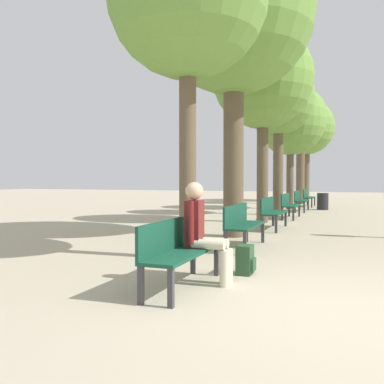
% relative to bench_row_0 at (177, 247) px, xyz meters
% --- Properties ---
extents(ground_plane, '(80.00, 80.00, 0.00)m').
position_rel_bench_row_0_xyz_m(ground_plane, '(1.87, -0.30, -0.50)').
color(ground_plane, '#B7A88E').
extents(bench_row_0, '(0.44, 1.69, 0.84)m').
position_rel_bench_row_0_xyz_m(bench_row_0, '(0.00, 0.00, 0.00)').
color(bench_row_0, '#144733').
rests_on(bench_row_0, ground_plane).
extents(bench_row_1, '(0.44, 1.69, 0.84)m').
position_rel_bench_row_0_xyz_m(bench_row_1, '(0.00, 3.27, 0.00)').
color(bench_row_1, '#144733').
rests_on(bench_row_1, ground_plane).
extents(bench_row_2, '(0.44, 1.69, 0.84)m').
position_rel_bench_row_0_xyz_m(bench_row_2, '(0.00, 6.54, 0.00)').
color(bench_row_2, '#144733').
rests_on(bench_row_2, ground_plane).
extents(bench_row_3, '(0.44, 1.69, 0.84)m').
position_rel_bench_row_0_xyz_m(bench_row_3, '(0.00, 9.81, 0.00)').
color(bench_row_3, '#144733').
rests_on(bench_row_3, ground_plane).
extents(bench_row_4, '(0.44, 1.69, 0.84)m').
position_rel_bench_row_0_xyz_m(bench_row_4, '(0.00, 13.08, 0.00)').
color(bench_row_4, '#144733').
rests_on(bench_row_4, ground_plane).
extents(bench_row_5, '(0.44, 1.69, 0.84)m').
position_rel_bench_row_0_xyz_m(bench_row_5, '(0.00, 16.35, 0.00)').
color(bench_row_5, '#144733').
rests_on(bench_row_5, ground_plane).
extents(tree_row_0, '(2.69, 2.69, 5.70)m').
position_rel_bench_row_0_xyz_m(tree_row_0, '(-0.57, 1.83, 3.82)').
color(tree_row_0, brown).
rests_on(tree_row_0, ground_plane).
extents(tree_row_1, '(3.68, 3.68, 6.98)m').
position_rel_bench_row_0_xyz_m(tree_row_1, '(-0.57, 4.77, 4.57)').
color(tree_row_1, brown).
rests_on(tree_row_1, ground_plane).
extents(tree_row_2, '(3.07, 3.07, 5.94)m').
position_rel_bench_row_0_xyz_m(tree_row_2, '(-0.57, 8.18, 3.86)').
color(tree_row_2, brown).
rests_on(tree_row_2, ground_plane).
extents(tree_row_3, '(2.65, 2.65, 5.63)m').
position_rel_bench_row_0_xyz_m(tree_row_3, '(-0.57, 11.11, 3.74)').
color(tree_row_3, brown).
rests_on(tree_row_3, ground_plane).
extents(tree_row_4, '(3.08, 3.08, 5.47)m').
position_rel_bench_row_0_xyz_m(tree_row_4, '(-0.57, 14.34, 3.40)').
color(tree_row_4, brown).
rests_on(tree_row_4, ground_plane).
extents(tree_row_5, '(2.60, 2.60, 6.08)m').
position_rel_bench_row_0_xyz_m(tree_row_5, '(-0.57, 18.31, 4.16)').
color(tree_row_5, brown).
rests_on(tree_row_5, ground_plane).
extents(tree_row_6, '(3.27, 3.27, 6.02)m').
position_rel_bench_row_0_xyz_m(tree_row_6, '(-0.57, 21.17, 3.84)').
color(tree_row_6, brown).
rests_on(tree_row_6, ground_plane).
extents(person_seated, '(0.61, 0.35, 1.31)m').
position_rel_bench_row_0_xyz_m(person_seated, '(0.22, 0.32, 0.19)').
color(person_seated, beige).
rests_on(person_seated, ground_plane).
extents(backpack, '(0.24, 0.29, 0.41)m').
position_rel_bench_row_0_xyz_m(backpack, '(0.62, 1.02, -0.30)').
color(backpack, '#284C2D').
rests_on(backpack, ground_plane).
extents(trash_bin, '(0.48, 0.48, 0.72)m').
position_rel_bench_row_0_xyz_m(trash_bin, '(0.82, 14.41, -0.14)').
color(trash_bin, '#232328').
rests_on(trash_bin, ground_plane).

